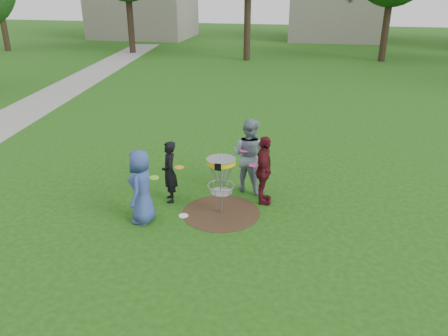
% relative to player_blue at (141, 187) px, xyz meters
% --- Properties ---
extents(ground, '(100.00, 100.00, 0.00)m').
position_rel_player_blue_xyz_m(ground, '(1.61, 0.71, -0.83)').
color(ground, '#19470F').
rests_on(ground, ground).
extents(dirt_patch, '(1.80, 1.80, 0.01)m').
position_rel_player_blue_xyz_m(dirt_patch, '(1.61, 0.71, -0.83)').
color(dirt_patch, '#47331E').
rests_on(dirt_patch, ground).
extents(concrete_path, '(7.75, 39.92, 0.02)m').
position_rel_player_blue_xyz_m(concrete_path, '(-8.39, 8.71, -0.82)').
color(concrete_path, '#9E9E99').
rests_on(concrete_path, ground).
extents(player_blue, '(0.57, 0.84, 1.67)m').
position_rel_player_blue_xyz_m(player_blue, '(0.00, 0.00, 0.00)').
color(player_blue, '#304485').
rests_on(player_blue, ground).
extents(player_black, '(0.55, 0.65, 1.51)m').
position_rel_player_blue_xyz_m(player_black, '(0.27, 1.06, -0.08)').
color(player_black, black).
rests_on(player_black, ground).
extents(player_grey, '(1.10, 0.97, 1.90)m').
position_rel_player_blue_xyz_m(player_grey, '(2.02, 2.06, 0.11)').
color(player_grey, gray).
rests_on(player_grey, ground).
extents(player_maroon, '(0.51, 1.02, 1.67)m').
position_rel_player_blue_xyz_m(player_maroon, '(2.48, 1.43, 0.00)').
color(player_maroon, '#501219').
rests_on(player_maroon, ground).
extents(disc_on_grass, '(0.22, 0.22, 0.02)m').
position_rel_player_blue_xyz_m(disc_on_grass, '(0.80, 0.37, -0.83)').
color(disc_on_grass, white).
rests_on(disc_on_grass, ground).
extents(disc_golf_basket, '(0.66, 0.67, 1.38)m').
position_rel_player_blue_xyz_m(disc_golf_basket, '(1.61, 0.71, 0.18)').
color(disc_golf_basket, '#9EA0A5').
rests_on(disc_golf_basket, ground).
extents(held_discs, '(2.23, 1.90, 0.25)m').
position_rel_player_blue_xyz_m(held_discs, '(1.25, 1.04, 0.20)').
color(held_discs, '#75DC18').
rests_on(held_discs, ground).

